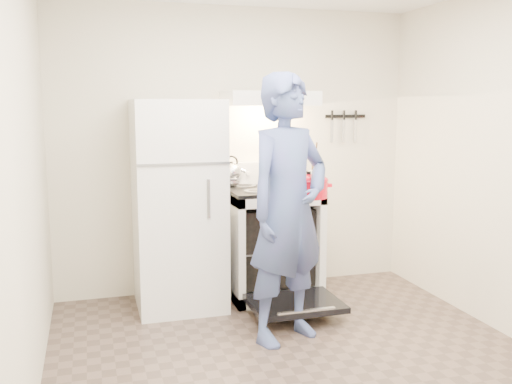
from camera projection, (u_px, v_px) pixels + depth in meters
floor at (309, 373)px, 3.56m from camera, size 3.60×3.60×0.00m
back_wall at (236, 151)px, 5.08m from camera, size 3.20×0.02×2.50m
refrigerator at (178, 205)px, 4.64m from camera, size 0.70×0.70×1.70m
stove_body at (271, 244)px, 4.95m from camera, size 0.76×0.65×0.92m
cooktop at (272, 190)px, 4.88m from camera, size 0.76×0.65×0.03m
backsplash at (262, 173)px, 5.13m from camera, size 0.76×0.07×0.20m
oven_door at (295, 303)px, 4.44m from camera, size 0.70×0.54×0.04m
oven_rack at (271, 246)px, 4.96m from camera, size 0.60×0.52×0.01m
range_hood at (269, 98)px, 4.83m from camera, size 0.76×0.50×0.12m
knife_strip at (345, 116)px, 5.31m from camera, size 0.40×0.02×0.03m
pizza_stone at (282, 245)px, 4.93m from camera, size 0.29×0.29×0.02m
tea_kettle at (231, 171)px, 4.98m from camera, size 0.22×0.18×0.27m
utensil_jar at (314, 178)px, 4.80m from camera, size 0.09×0.09×0.13m
person at (288, 209)px, 3.96m from camera, size 0.81×0.69×1.88m
dutch_oven at (308, 189)px, 4.21m from camera, size 0.36×0.29×0.23m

